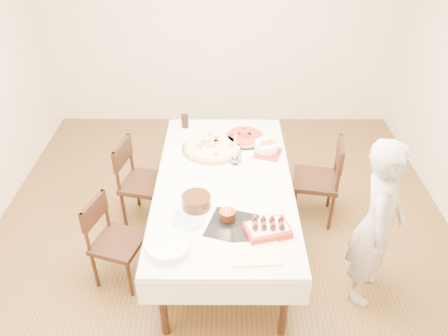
{
  "coord_description": "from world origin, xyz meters",
  "views": [
    {
      "loc": [
        0.03,
        -2.93,
        2.94
      ],
      "look_at": [
        0.02,
        0.03,
        0.88
      ],
      "focal_mm": 35.0,
      "sensor_mm": 36.0,
      "label": 1
    }
  ],
  "objects_px": {
    "chair_left_savory": "(145,183)",
    "person": "(377,224)",
    "chair_right_savory": "(315,180)",
    "layer_cake": "(196,202)",
    "pasta_bowl": "(266,146)",
    "cola_glass": "(185,121)",
    "birthday_cake": "(227,211)",
    "taper_candle": "(235,149)",
    "chair_left_dessert": "(118,243)",
    "pizza_white": "(212,147)",
    "strawberry_box": "(268,229)",
    "dining_table": "(224,214)",
    "pizza_pepperoni": "(245,137)"
  },
  "relations": [
    {
      "from": "chair_left_savory",
      "to": "person",
      "type": "distance_m",
      "value": 2.13
    },
    {
      "from": "chair_right_savory",
      "to": "layer_cake",
      "type": "distance_m",
      "value": 1.39
    },
    {
      "from": "pasta_bowl",
      "to": "cola_glass",
      "type": "distance_m",
      "value": 0.9
    },
    {
      "from": "person",
      "to": "birthday_cake",
      "type": "relative_size",
      "value": 10.85
    },
    {
      "from": "person",
      "to": "chair_left_savory",
      "type": "bearing_deg",
      "value": 86.33
    },
    {
      "from": "pasta_bowl",
      "to": "taper_candle",
      "type": "bearing_deg",
      "value": -142.14
    },
    {
      "from": "chair_left_dessert",
      "to": "pasta_bowl",
      "type": "relative_size",
      "value": 3.49
    },
    {
      "from": "person",
      "to": "layer_cake",
      "type": "bearing_deg",
      "value": 104.62
    },
    {
      "from": "chair_left_dessert",
      "to": "taper_candle",
      "type": "xyz_separation_m",
      "value": [
        0.96,
        0.64,
        0.5
      ]
    },
    {
      "from": "chair_left_savory",
      "to": "taper_candle",
      "type": "height_order",
      "value": "taper_candle"
    },
    {
      "from": "pizza_white",
      "to": "strawberry_box",
      "type": "relative_size",
      "value": 1.83
    },
    {
      "from": "taper_candle",
      "to": "layer_cake",
      "type": "relative_size",
      "value": 1.08
    },
    {
      "from": "dining_table",
      "to": "pizza_pepperoni",
      "type": "height_order",
      "value": "pizza_pepperoni"
    },
    {
      "from": "chair_right_savory",
      "to": "strawberry_box",
      "type": "height_order",
      "value": "chair_right_savory"
    },
    {
      "from": "chair_left_savory",
      "to": "pasta_bowl",
      "type": "bearing_deg",
      "value": -162.64
    },
    {
      "from": "cola_glass",
      "to": "layer_cake",
      "type": "distance_m",
      "value": 1.28
    },
    {
      "from": "chair_left_dessert",
      "to": "person",
      "type": "distance_m",
      "value": 2.04
    },
    {
      "from": "strawberry_box",
      "to": "person",
      "type": "bearing_deg",
      "value": 8.07
    },
    {
      "from": "birthday_cake",
      "to": "cola_glass",
      "type": "bearing_deg",
      "value": 106.78
    },
    {
      "from": "pasta_bowl",
      "to": "strawberry_box",
      "type": "relative_size",
      "value": 0.73
    },
    {
      "from": "pizza_pepperoni",
      "to": "layer_cake",
      "type": "distance_m",
      "value": 1.11
    },
    {
      "from": "pizza_white",
      "to": "birthday_cake",
      "type": "height_order",
      "value": "birthday_cake"
    },
    {
      "from": "person",
      "to": "cola_glass",
      "type": "height_order",
      "value": "person"
    },
    {
      "from": "chair_right_savory",
      "to": "birthday_cake",
      "type": "bearing_deg",
      "value": -123.38
    },
    {
      "from": "chair_left_dessert",
      "to": "layer_cake",
      "type": "xyz_separation_m",
      "value": [
        0.65,
        0.03,
        0.41
      ]
    },
    {
      "from": "chair_left_savory",
      "to": "taper_candle",
      "type": "relative_size",
      "value": 2.83
    },
    {
      "from": "person",
      "to": "pizza_white",
      "type": "bearing_deg",
      "value": 72.72
    },
    {
      "from": "person",
      "to": "layer_cake",
      "type": "distance_m",
      "value": 1.37
    },
    {
      "from": "chair_left_dessert",
      "to": "cola_glass",
      "type": "height_order",
      "value": "cola_glass"
    },
    {
      "from": "chair_left_savory",
      "to": "pizza_pepperoni",
      "type": "bearing_deg",
      "value": -150.43
    },
    {
      "from": "birthday_cake",
      "to": "person",
      "type": "bearing_deg",
      "value": -1.26
    },
    {
      "from": "taper_candle",
      "to": "cola_glass",
      "type": "bearing_deg",
      "value": 126.78
    },
    {
      "from": "pasta_bowl",
      "to": "taper_candle",
      "type": "height_order",
      "value": "taper_candle"
    },
    {
      "from": "cola_glass",
      "to": "strawberry_box",
      "type": "xyz_separation_m",
      "value": [
        0.71,
        -1.55,
        -0.03
      ]
    },
    {
      "from": "taper_candle",
      "to": "dining_table",
      "type": "bearing_deg",
      "value": -110.96
    },
    {
      "from": "chair_left_savory",
      "to": "pasta_bowl",
      "type": "xyz_separation_m",
      "value": [
        1.15,
        0.11,
        0.36
      ]
    },
    {
      "from": "layer_cake",
      "to": "birthday_cake",
      "type": "xyz_separation_m",
      "value": [
        0.24,
        -0.14,
        0.02
      ]
    },
    {
      "from": "dining_table",
      "to": "taper_candle",
      "type": "bearing_deg",
      "value": 69.04
    },
    {
      "from": "cola_glass",
      "to": "birthday_cake",
      "type": "height_order",
      "value": "birthday_cake"
    },
    {
      "from": "chair_right_savory",
      "to": "layer_cake",
      "type": "height_order",
      "value": "chair_right_savory"
    },
    {
      "from": "chair_left_savory",
      "to": "taper_candle",
      "type": "distance_m",
      "value": 0.98
    },
    {
      "from": "chair_right_savory",
      "to": "chair_left_savory",
      "type": "bearing_deg",
      "value": -168.75
    },
    {
      "from": "pizza_pepperoni",
      "to": "birthday_cake",
      "type": "xyz_separation_m",
      "value": [
        -0.17,
        -1.17,
        0.06
      ]
    },
    {
      "from": "birthday_cake",
      "to": "strawberry_box",
      "type": "relative_size",
      "value": 0.43
    },
    {
      "from": "layer_cake",
      "to": "person",
      "type": "bearing_deg",
      "value": -6.73
    },
    {
      "from": "layer_cake",
      "to": "strawberry_box",
      "type": "height_order",
      "value": "layer_cake"
    },
    {
      "from": "dining_table",
      "to": "pizza_white",
      "type": "bearing_deg",
      "value": 102.81
    },
    {
      "from": "person",
      "to": "pizza_pepperoni",
      "type": "xyz_separation_m",
      "value": [
        -0.95,
        1.2,
        0.04
      ]
    },
    {
      "from": "dining_table",
      "to": "cola_glass",
      "type": "bearing_deg",
      "value": 113.5
    },
    {
      "from": "chair_right_savory",
      "to": "cola_glass",
      "type": "xyz_separation_m",
      "value": [
        -1.28,
        0.49,
        0.38
      ]
    }
  ]
}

